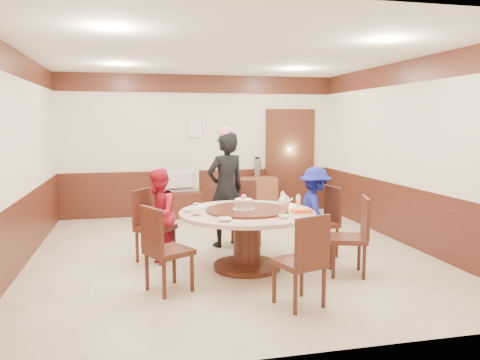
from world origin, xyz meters
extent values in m
plane|color=beige|center=(0.00, 0.00, 0.00)|extent=(6.00, 6.00, 0.00)
plane|color=white|center=(0.00, 0.00, 2.80)|extent=(6.00, 6.00, 0.00)
cube|color=beige|center=(0.00, 3.00, 1.40)|extent=(5.50, 0.04, 2.80)
cube|color=beige|center=(0.00, -3.00, 1.40)|extent=(5.50, 0.04, 2.80)
cube|color=beige|center=(-2.75, 0.00, 1.40)|extent=(0.04, 6.00, 2.80)
cube|color=beige|center=(2.75, 0.00, 1.40)|extent=(0.04, 6.00, 2.80)
cube|color=#411C14|center=(0.00, 0.00, 0.45)|extent=(5.50, 6.00, 0.90)
cube|color=#411C14|center=(0.00, 0.00, 2.62)|extent=(5.50, 6.00, 0.35)
cube|color=#411C14|center=(1.90, 2.95, 1.05)|extent=(1.05, 0.08, 2.18)
cube|color=#88D296|center=(1.90, 2.97, 1.05)|extent=(0.88, 0.02, 2.05)
cylinder|color=#411C14|center=(0.08, -0.71, 0.03)|extent=(0.86, 0.86, 0.06)
cylinder|color=#411C14|center=(0.08, -0.71, 0.35)|extent=(0.34, 0.34, 0.65)
cylinder|color=beige|center=(0.08, -0.71, 0.72)|extent=(1.72, 1.72, 0.05)
cylinder|color=#411C14|center=(0.08, -0.71, 0.77)|extent=(1.05, 1.05, 0.03)
cube|color=#411C14|center=(1.21, -0.35, 0.45)|extent=(0.49, 0.49, 0.06)
cube|color=#411C14|center=(1.42, -0.32, 0.72)|extent=(0.09, 0.42, 0.50)
cube|color=#411C14|center=(1.21, -0.35, 0.21)|extent=(0.36, 0.36, 0.42)
cube|color=#411C14|center=(0.35, 0.48, 0.45)|extent=(0.46, 0.46, 0.06)
cube|color=#411C14|center=(0.36, 0.69, 0.72)|extent=(0.42, 0.06, 0.50)
cube|color=#411C14|center=(0.35, 0.48, 0.21)|extent=(0.36, 0.36, 0.42)
cube|color=#411C14|center=(-1.04, -0.09, 0.45)|extent=(0.61, 0.61, 0.06)
cube|color=#411C14|center=(-1.22, 0.03, 0.72)|extent=(0.28, 0.37, 0.50)
cube|color=#411C14|center=(-1.04, -0.09, 0.21)|extent=(0.36, 0.36, 0.42)
cube|color=#411C14|center=(-0.95, -1.30, 0.45)|extent=(0.60, 0.60, 0.06)
cube|color=#411C14|center=(-1.14, -1.40, 0.72)|extent=(0.23, 0.39, 0.50)
cube|color=#411C14|center=(-0.95, -1.30, 0.21)|extent=(0.36, 0.36, 0.42)
cube|color=#411C14|center=(0.31, -2.01, 0.45)|extent=(0.55, 0.55, 0.06)
cube|color=#411C14|center=(0.37, -2.21, 0.72)|extent=(0.41, 0.17, 0.50)
cube|color=#411C14|center=(0.31, -2.01, 0.21)|extent=(0.36, 0.36, 0.42)
cube|color=#411C14|center=(1.22, -1.22, 0.45)|extent=(0.55, 0.55, 0.06)
cube|color=#411C14|center=(1.42, -1.28, 0.72)|extent=(0.17, 0.41, 0.50)
cube|color=#411C14|center=(1.22, -1.22, 0.21)|extent=(0.36, 0.36, 0.42)
imported|color=black|center=(0.03, 0.45, 0.87)|extent=(0.74, 0.61, 1.73)
imported|color=#B5182D|center=(-1.00, -0.08, 0.63)|extent=(0.58, 0.69, 1.26)
imported|color=navy|center=(1.19, -0.25, 0.62)|extent=(0.51, 0.83, 1.25)
cylinder|color=white|center=(0.03, -0.72, 0.79)|extent=(0.28, 0.28, 0.01)
cylinder|color=tan|center=(0.03, -0.72, 0.84)|extent=(0.22, 0.22, 0.10)
cylinder|color=white|center=(0.03, -0.72, 0.90)|extent=(0.22, 0.22, 0.01)
sphere|color=pink|center=(0.03, -0.72, 0.94)|extent=(0.06, 0.06, 0.06)
ellipsoid|color=white|center=(-0.58, -0.82, 0.81)|extent=(0.17, 0.15, 0.13)
ellipsoid|color=white|center=(0.67, -0.42, 0.81)|extent=(0.17, 0.15, 0.13)
imported|color=white|center=(-0.43, -0.38, 0.77)|extent=(0.14, 0.14, 0.03)
imported|color=white|center=(0.40, -1.25, 0.77)|extent=(0.14, 0.14, 0.04)
imported|color=white|center=(-0.31, -1.24, 0.77)|extent=(0.16, 0.16, 0.04)
imported|color=white|center=(0.77, -0.87, 0.77)|extent=(0.13, 0.13, 0.04)
imported|color=white|center=(-0.65, -0.58, 0.77)|extent=(0.16, 0.16, 0.04)
cylinder|color=white|center=(-0.17, -1.36, 0.76)|extent=(0.18, 0.18, 0.01)
cylinder|color=white|center=(0.53, -0.21, 0.76)|extent=(0.18, 0.18, 0.01)
cube|color=white|center=(0.69, -1.05, 0.76)|extent=(0.30, 0.20, 0.02)
cube|color=#E7541A|center=(0.69, -1.05, 0.79)|extent=(0.24, 0.15, 0.04)
cylinder|color=white|center=(0.60, -0.74, 0.83)|extent=(0.06, 0.06, 0.16)
cylinder|color=white|center=(0.79, -0.64, 0.83)|extent=(0.06, 0.06, 0.16)
cylinder|color=white|center=(0.68, -0.33, 0.83)|extent=(0.06, 0.06, 0.16)
cube|color=#411C14|center=(-0.43, 2.75, 0.25)|extent=(0.85, 0.45, 0.50)
imported|color=gray|center=(-0.43, 2.75, 0.74)|extent=(0.83, 0.26, 0.47)
cube|color=brown|center=(1.13, 2.78, 0.38)|extent=(0.80, 0.40, 0.75)
cylinder|color=silver|center=(1.15, 2.78, 0.94)|extent=(0.15, 0.15, 0.38)
cube|color=white|center=(-0.10, 2.96, 1.75)|extent=(0.25, 0.00, 0.35)
cube|color=white|center=(0.55, 2.96, 1.45)|extent=(0.30, 0.00, 0.22)
camera|label=1|loc=(-1.31, -6.39, 1.88)|focal=35.00mm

